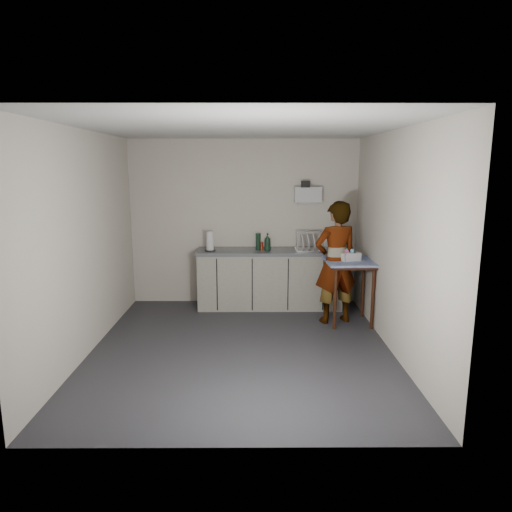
{
  "coord_description": "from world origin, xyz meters",
  "views": [
    {
      "loc": [
        0.15,
        -5.23,
        2.18
      ],
      "look_at": [
        0.18,
        0.45,
        1.06
      ],
      "focal_mm": 32.0,
      "sensor_mm": 36.0,
      "label": 1
    }
  ],
  "objects_px": {
    "side_table": "(351,269)",
    "standing_man": "(336,263)",
    "soda_can": "(262,246)",
    "bakery_box": "(347,254)",
    "kitchen_counter": "(269,280)",
    "paper_towel": "(210,242)",
    "dark_bottle": "(258,242)",
    "dish_rack": "(309,246)",
    "soap_bottle": "(267,242)"
  },
  "relations": [
    {
      "from": "kitchen_counter",
      "to": "standing_man",
      "type": "height_order",
      "value": "standing_man"
    },
    {
      "from": "side_table",
      "to": "kitchen_counter",
      "type": "bearing_deg",
      "value": 143.78
    },
    {
      "from": "soda_can",
      "to": "bakery_box",
      "type": "xyz_separation_m",
      "value": [
        1.18,
        -0.76,
        0.02
      ]
    },
    {
      "from": "soap_bottle",
      "to": "dish_rack",
      "type": "height_order",
      "value": "dish_rack"
    },
    {
      "from": "kitchen_counter",
      "to": "side_table",
      "type": "relative_size",
      "value": 2.49
    },
    {
      "from": "soap_bottle",
      "to": "bakery_box",
      "type": "distance_m",
      "value": 1.25
    },
    {
      "from": "soap_bottle",
      "to": "bakery_box",
      "type": "height_order",
      "value": "bakery_box"
    },
    {
      "from": "kitchen_counter",
      "to": "soap_bottle",
      "type": "xyz_separation_m",
      "value": [
        -0.04,
        -0.11,
        0.62
      ]
    },
    {
      "from": "standing_man",
      "to": "soda_can",
      "type": "distance_m",
      "value": 1.29
    },
    {
      "from": "kitchen_counter",
      "to": "dish_rack",
      "type": "bearing_deg",
      "value": -5.12
    },
    {
      "from": "kitchen_counter",
      "to": "paper_towel",
      "type": "relative_size",
      "value": 7.53
    },
    {
      "from": "side_table",
      "to": "soda_can",
      "type": "relative_size",
      "value": 7.96
    },
    {
      "from": "soda_can",
      "to": "dish_rack",
      "type": "relative_size",
      "value": 0.26
    },
    {
      "from": "standing_man",
      "to": "bakery_box",
      "type": "distance_m",
      "value": 0.2
    },
    {
      "from": "soap_bottle",
      "to": "dish_rack",
      "type": "distance_m",
      "value": 0.64
    },
    {
      "from": "dish_rack",
      "to": "bakery_box",
      "type": "relative_size",
      "value": 1.15
    },
    {
      "from": "side_table",
      "to": "bakery_box",
      "type": "height_order",
      "value": "bakery_box"
    },
    {
      "from": "standing_man",
      "to": "bakery_box",
      "type": "relative_size",
      "value": 4.58
    },
    {
      "from": "soda_can",
      "to": "dish_rack",
      "type": "height_order",
      "value": "dish_rack"
    },
    {
      "from": "kitchen_counter",
      "to": "bakery_box",
      "type": "distance_m",
      "value": 1.39
    },
    {
      "from": "soda_can",
      "to": "paper_towel",
      "type": "relative_size",
      "value": 0.38
    },
    {
      "from": "paper_towel",
      "to": "soap_bottle",
      "type": "bearing_deg",
      "value": -1.63
    },
    {
      "from": "paper_towel",
      "to": "bakery_box",
      "type": "distance_m",
      "value": 2.07
    },
    {
      "from": "standing_man",
      "to": "soap_bottle",
      "type": "height_order",
      "value": "standing_man"
    },
    {
      "from": "soda_can",
      "to": "bakery_box",
      "type": "bearing_deg",
      "value": -32.77
    },
    {
      "from": "soap_bottle",
      "to": "dark_bottle",
      "type": "distance_m",
      "value": 0.16
    },
    {
      "from": "dish_rack",
      "to": "bakery_box",
      "type": "height_order",
      "value": "bakery_box"
    },
    {
      "from": "standing_man",
      "to": "soda_can",
      "type": "xyz_separation_m",
      "value": [
        -1.02,
        0.78,
        0.11
      ]
    },
    {
      "from": "soap_bottle",
      "to": "soda_can",
      "type": "bearing_deg",
      "value": 117.09
    },
    {
      "from": "paper_towel",
      "to": "soda_can",
      "type": "bearing_deg",
      "value": 10.37
    },
    {
      "from": "standing_man",
      "to": "side_table",
      "type": "bearing_deg",
      "value": 151.64
    },
    {
      "from": "soap_bottle",
      "to": "dark_bottle",
      "type": "xyz_separation_m",
      "value": [
        -0.14,
        0.08,
        -0.0
      ]
    },
    {
      "from": "standing_man",
      "to": "paper_towel",
      "type": "relative_size",
      "value": 5.78
    },
    {
      "from": "bakery_box",
      "to": "standing_man",
      "type": "bearing_deg",
      "value": 164.75
    },
    {
      "from": "kitchen_counter",
      "to": "soda_can",
      "type": "distance_m",
      "value": 0.56
    },
    {
      "from": "dish_rack",
      "to": "soda_can",
      "type": "bearing_deg",
      "value": 170.98
    },
    {
      "from": "soda_can",
      "to": "kitchen_counter",
      "type": "bearing_deg",
      "value": -26.14
    },
    {
      "from": "side_table",
      "to": "dish_rack",
      "type": "height_order",
      "value": "dish_rack"
    },
    {
      "from": "paper_towel",
      "to": "side_table",
      "type": "bearing_deg",
      "value": -18.74
    },
    {
      "from": "kitchen_counter",
      "to": "bakery_box",
      "type": "height_order",
      "value": "bakery_box"
    },
    {
      "from": "side_table",
      "to": "bakery_box",
      "type": "distance_m",
      "value": 0.21
    },
    {
      "from": "soda_can",
      "to": "dark_bottle",
      "type": "xyz_separation_m",
      "value": [
        -0.05,
        -0.09,
        0.08
      ]
    },
    {
      "from": "side_table",
      "to": "standing_man",
      "type": "distance_m",
      "value": 0.22
    },
    {
      "from": "dish_rack",
      "to": "paper_towel",
      "type": "bearing_deg",
      "value": -178.88
    },
    {
      "from": "kitchen_counter",
      "to": "side_table",
      "type": "distance_m",
      "value": 1.39
    },
    {
      "from": "soda_can",
      "to": "dark_bottle",
      "type": "distance_m",
      "value": 0.13
    },
    {
      "from": "dish_rack",
      "to": "side_table",
      "type": "bearing_deg",
      "value": -54.83
    },
    {
      "from": "kitchen_counter",
      "to": "soda_can",
      "type": "xyz_separation_m",
      "value": [
        -0.12,
        0.06,
        0.54
      ]
    },
    {
      "from": "dark_bottle",
      "to": "dish_rack",
      "type": "xyz_separation_m",
      "value": [
        0.78,
        -0.03,
        -0.06
      ]
    },
    {
      "from": "dark_bottle",
      "to": "paper_towel",
      "type": "xyz_separation_m",
      "value": [
        -0.74,
        -0.06,
        0.01
      ]
    }
  ]
}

